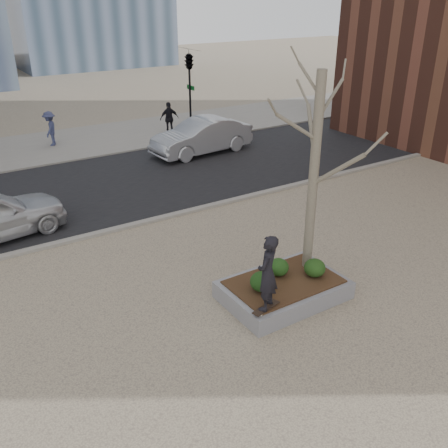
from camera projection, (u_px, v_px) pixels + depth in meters
ground at (251, 310)px, 12.17m from camera, size 120.00×120.00×0.00m
street at (105, 187)px, 19.79m from camera, size 60.00×8.00×0.02m
far_sidewalk at (55, 145)px, 25.13m from camera, size 60.00×6.00×0.02m
planter at (283, 290)px, 12.56m from camera, size 3.00×2.00×0.45m
planter_mulch at (284, 282)px, 12.46m from camera, size 2.70×1.70×0.04m
sycamore_tree at (316, 144)px, 11.77m from camera, size 2.80×2.80×6.60m
shrub_left at (262, 282)px, 11.96m from camera, size 0.57×0.57×0.49m
shrub_middle at (278, 267)px, 12.63m from camera, size 0.53×0.53×0.45m
shrub_right at (315, 268)px, 12.58m from camera, size 0.54×0.54×0.46m
skateboard at (266, 309)px, 11.37m from camera, size 0.81×0.39×0.08m
skateboarder at (267, 273)px, 10.97m from camera, size 0.79×0.72×1.80m
car_silver at (202, 136)px, 23.57m from camera, size 5.05×2.11×1.62m
car_third at (370, 112)px, 29.23m from camera, size 4.53×2.34×1.26m
pedestrian_b at (50, 129)px, 24.73m from camera, size 1.07×1.27×1.70m
pedestrian_c at (169, 118)px, 26.64m from camera, size 1.07×0.60×1.73m
traffic_light_far at (190, 95)px, 25.53m from camera, size 0.60×2.48×4.50m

